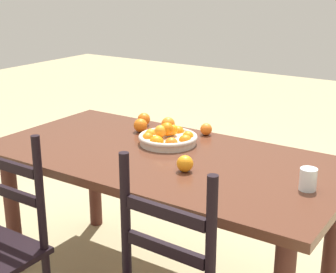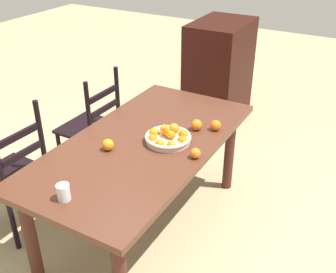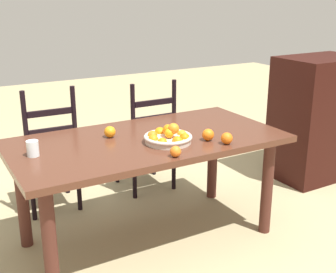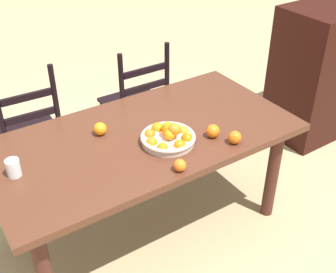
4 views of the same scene
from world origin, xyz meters
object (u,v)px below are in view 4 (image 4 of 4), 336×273
chair_by_cabinet (30,136)px  orange_loose_0 (235,137)px  chair_near_window (137,105)px  cabinet (321,72)px  orange_loose_3 (100,129)px  drinking_glass (13,168)px  orange_loose_2 (213,131)px  dining_table (144,148)px  fruit_bowl (168,137)px  orange_loose_1 (180,165)px

chair_by_cabinet → orange_loose_0: chair_by_cabinet is taller
chair_near_window → cabinet: bearing=161.1°
orange_loose_3 → drinking_glass: bearing=-168.7°
orange_loose_2 → drinking_glass: 1.08m
chair_near_window → orange_loose_3: (-0.59, -0.63, 0.32)m
orange_loose_2 → orange_loose_3: (-0.52, 0.37, -0.00)m
orange_loose_0 → chair_near_window: bearing=89.8°
orange_loose_0 → drinking_glass: bearing=160.9°
orange_loose_2 → dining_table: bearing=143.0°
fruit_bowl → orange_loose_2: size_ratio=4.01×
orange_loose_1 → orange_loose_2: 0.37m
cabinet → fruit_bowl: size_ratio=3.60×
fruit_bowl → orange_loose_1: fruit_bowl is taller
orange_loose_3 → chair_by_cabinet: bearing=110.3°
orange_loose_1 → fruit_bowl: bearing=69.7°
orange_loose_3 → cabinet: bearing=3.2°
chair_near_window → drinking_glass: size_ratio=10.44×
orange_loose_1 → orange_loose_0: bearing=5.5°
chair_near_window → cabinet: 1.57m
fruit_bowl → orange_loose_0: (0.30, -0.21, 0.00)m
fruit_bowl → orange_loose_2: (0.24, -0.09, 0.00)m
chair_by_cabinet → orange_loose_3: 0.77m
fruit_bowl → drinking_glass: bearing=167.6°
orange_loose_1 → orange_loose_3: 0.56m
orange_loose_1 → orange_loose_3: orange_loose_3 is taller
orange_loose_2 → cabinet: bearing=17.5°
fruit_bowl → orange_loose_3: 0.39m
chair_by_cabinet → orange_loose_3: chair_by_cabinet is taller
chair_by_cabinet → orange_loose_0: bearing=127.8°
chair_by_cabinet → orange_loose_0: (0.82, -1.14, 0.32)m
chair_near_window → chair_by_cabinet: chair_by_cabinet is taller
chair_by_cabinet → orange_loose_1: (0.43, -1.18, 0.31)m
dining_table → orange_loose_3: (-0.21, 0.13, 0.14)m
drinking_glass → chair_by_cabinet: bearing=69.8°
dining_table → cabinet: 1.87m
fruit_bowl → orange_loose_1: (-0.09, -0.24, -0.00)m
dining_table → orange_loose_3: bearing=147.0°
drinking_glass → orange_loose_2: bearing=-14.3°
orange_loose_1 → drinking_glass: size_ratio=0.71×
dining_table → drinking_glass: (-0.73, 0.03, 0.14)m
cabinet → dining_table: bearing=-173.0°
chair_by_cabinet → drinking_glass: chair_by_cabinet is taller
orange_loose_3 → drinking_glass: drinking_glass is taller
dining_table → orange_loose_1: size_ratio=27.06×
orange_loose_2 → orange_loose_0: bearing=-62.1°
fruit_bowl → cabinet: bearing=12.5°
orange_loose_3 → orange_loose_0: bearing=-39.9°
dining_table → fruit_bowl: fruit_bowl is taller
orange_loose_1 → orange_loose_2: bearing=24.9°
chair_near_window → orange_loose_0: chair_near_window is taller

